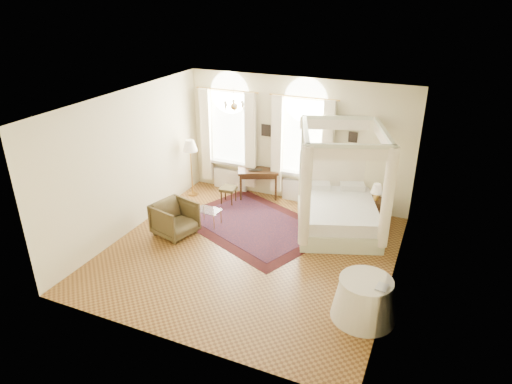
% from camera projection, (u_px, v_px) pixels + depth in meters
% --- Properties ---
extents(ground, '(6.00, 6.00, 0.00)m').
position_uv_depth(ground, '(250.00, 252.00, 10.00)').
color(ground, olive).
rests_on(ground, ground).
extents(room_walls, '(6.00, 6.00, 6.00)m').
position_uv_depth(room_walls, '(249.00, 168.00, 9.18)').
color(room_walls, beige).
rests_on(room_walls, ground).
extents(window_left, '(1.62, 0.27, 3.29)m').
position_uv_depth(window_left, '(229.00, 140.00, 12.47)').
color(window_left, white).
rests_on(window_left, room_walls).
extents(window_right, '(1.62, 0.27, 3.29)m').
position_uv_depth(window_right, '(302.00, 150.00, 11.71)').
color(window_right, white).
rests_on(window_right, room_walls).
extents(chandelier, '(0.51, 0.45, 0.50)m').
position_uv_depth(chandelier, '(234.00, 105.00, 10.12)').
color(chandelier, gold).
rests_on(chandelier, room_walls).
extents(wall_pictures, '(2.54, 0.03, 0.39)m').
position_uv_depth(wall_pictures, '(300.00, 133.00, 11.66)').
color(wall_pictures, black).
rests_on(wall_pictures, room_walls).
extents(canopy_bed, '(2.53, 2.78, 2.50)m').
position_uv_depth(canopy_bed, '(338.00, 208.00, 10.70)').
color(canopy_bed, beige).
rests_on(canopy_bed, ground).
extents(nightstand, '(0.52, 0.48, 0.66)m').
position_uv_depth(nightstand, '(375.00, 211.00, 11.08)').
color(nightstand, '#38210F').
rests_on(nightstand, ground).
extents(nightstand_lamp, '(0.28, 0.28, 0.42)m').
position_uv_depth(nightstand_lamp, '(377.00, 190.00, 10.79)').
color(nightstand_lamp, gold).
rests_on(nightstand_lamp, nightstand).
extents(writing_desk, '(1.21, 0.96, 0.81)m').
position_uv_depth(writing_desk, '(258.00, 174.00, 12.32)').
color(writing_desk, '#38210F').
rests_on(writing_desk, ground).
extents(laptop, '(0.43, 0.35, 0.03)m').
position_uv_depth(laptop, '(255.00, 169.00, 12.25)').
color(laptop, black).
rests_on(laptop, writing_desk).
extents(stool, '(0.43, 0.43, 0.45)m').
position_uv_depth(stool, '(228.00, 190.00, 12.12)').
color(stool, '#4D4121').
rests_on(stool, ground).
extents(armchair, '(1.06, 1.04, 0.80)m').
position_uv_depth(armchair, '(175.00, 219.00, 10.57)').
color(armchair, '#44371D').
rests_on(armchair, ground).
extents(coffee_table, '(0.60, 0.44, 0.39)m').
position_uv_depth(coffee_table, '(209.00, 211.00, 11.03)').
color(coffee_table, white).
rests_on(coffee_table, ground).
extents(floor_lamp, '(0.41, 0.41, 1.59)m').
position_uv_depth(floor_lamp, '(190.00, 148.00, 12.20)').
color(floor_lamp, gold).
rests_on(floor_lamp, ground).
extents(oriental_rug, '(4.14, 3.64, 0.01)m').
position_uv_depth(oriental_rug, '(254.00, 225.00, 11.14)').
color(oriental_rug, '#390E0D').
rests_on(oriental_rug, ground).
extents(side_table, '(1.13, 1.13, 0.77)m').
position_uv_depth(side_table, '(364.00, 299.00, 7.92)').
color(side_table, white).
rests_on(side_table, ground).
extents(book, '(0.22, 0.27, 0.02)m').
position_uv_depth(book, '(376.00, 285.00, 7.59)').
color(book, black).
rests_on(book, side_table).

